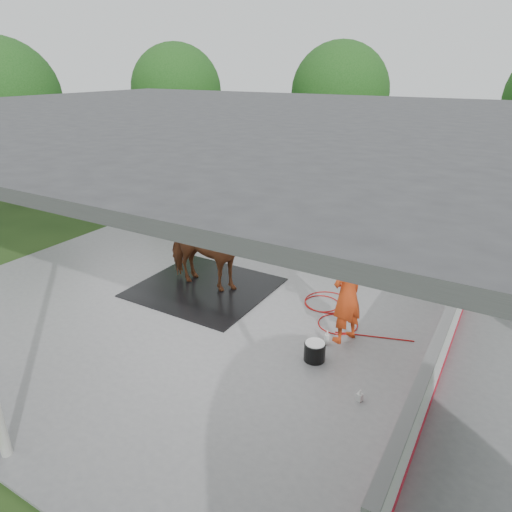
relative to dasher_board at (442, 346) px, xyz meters
The scene contains 12 objects.
ground 4.64m from the dasher_board, behind, with size 100.00×100.00×0.00m, color #1E3814.
concrete_slab 4.63m from the dasher_board, behind, with size 12.00×10.00×0.05m, color slate.
pavilion_structure 5.70m from the dasher_board, behind, with size 12.60×10.60×4.05m.
dasher_board is the anchor object (origin of this frame).
tree_belt 5.43m from the dasher_board, 168.18° to the left, with size 28.00×28.00×5.80m.
rubber_mat 5.33m from the dasher_board, behind, with size 2.94×2.76×0.02m, color black.
horse 5.32m from the dasher_board, behind, with size 0.95×2.09×1.76m, color brown.
handler 1.78m from the dasher_board, behind, with size 0.70×0.46×1.91m, color #B83913.
wash_bucket 2.09m from the dasher_board, 160.73° to the right, with size 0.38×0.38×0.35m.
soap_bottle_a 1.98m from the dasher_board, behind, with size 0.11×0.11×0.28m, color silver.
soap_bottle_b 1.65m from the dasher_board, 124.99° to the right, with size 0.09×0.09×0.19m, color #338CD8.
hose_coil 2.70m from the dasher_board, 154.64° to the left, with size 2.49×1.64×0.02m.
Camera 1 is at (5.18, -6.95, 4.83)m, focal length 32.00 mm.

